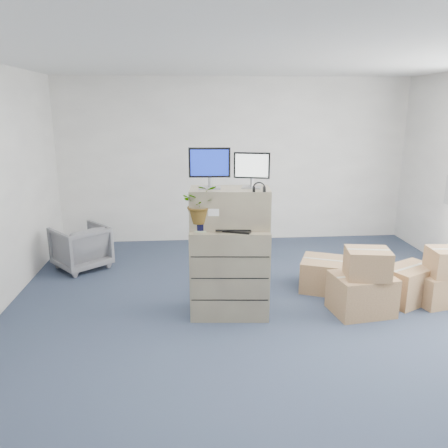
{
  "coord_description": "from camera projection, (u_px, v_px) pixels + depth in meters",
  "views": [
    {
      "loc": [
        -0.82,
        -4.01,
        2.3
      ],
      "look_at": [
        -0.45,
        0.4,
        1.12
      ],
      "focal_mm": 35.0,
      "sensor_mm": 36.0,
      "label": 1
    }
  ],
  "objects": [
    {
      "name": "ground",
      "position": [
        270.0,
        337.0,
        4.52
      ],
      "size": [
        7.0,
        7.0,
        0.0
      ],
      "primitive_type": "plane",
      "color": "#252F44",
      "rests_on": "ground"
    },
    {
      "name": "wall_back",
      "position": [
        235.0,
        161.0,
        7.53
      ],
      "size": [
        6.0,
        0.02,
        2.8
      ],
      "primitive_type": "cube",
      "color": "silver",
      "rests_on": "ground"
    },
    {
      "name": "filing_cabinet_lower",
      "position": [
        230.0,
        271.0,
        4.94
      ],
      "size": [
        0.91,
        0.6,
        1.01
      ],
      "primitive_type": "cube",
      "rotation": [
        0.0,
        0.0,
        -0.09
      ],
      "color": "#827259",
      "rests_on": "ground"
    },
    {
      "name": "filing_cabinet_upper",
      "position": [
        230.0,
        208.0,
        4.8
      ],
      "size": [
        0.9,
        0.51,
        0.43
      ],
      "primitive_type": "cube",
      "rotation": [
        0.0,
        0.0,
        -0.09
      ],
      "color": "#827259",
      "rests_on": "filing_cabinet_lower"
    },
    {
      "name": "monitor_left",
      "position": [
        210.0,
        166.0,
        4.66
      ],
      "size": [
        0.45,
        0.19,
        0.44
      ],
      "rotation": [
        0.0,
        0.0,
        -0.07
      ],
      "color": "#99999E",
      "rests_on": "filing_cabinet_upper"
    },
    {
      "name": "monitor_right",
      "position": [
        252.0,
        168.0,
        4.7
      ],
      "size": [
        0.38,
        0.2,
        0.39
      ],
      "rotation": [
        0.0,
        0.0,
        -0.27
      ],
      "color": "#99999E",
      "rests_on": "filing_cabinet_upper"
    },
    {
      "name": "headphones",
      "position": [
        259.0,
        188.0,
        4.55
      ],
      "size": [
        0.13,
        0.03,
        0.13
      ],
      "primitive_type": "torus",
      "rotation": [
        1.57,
        0.0,
        -0.09
      ],
      "color": "black",
      "rests_on": "filing_cabinet_upper"
    },
    {
      "name": "keyboard",
      "position": [
        232.0,
        230.0,
        4.69
      ],
      "size": [
        0.46,
        0.33,
        0.02
      ],
      "primitive_type": "cube",
      "rotation": [
        0.0,
        0.0,
        -0.4
      ],
      "color": "black",
      "rests_on": "filing_cabinet_lower"
    },
    {
      "name": "mouse",
      "position": [
        259.0,
        229.0,
        4.7
      ],
      "size": [
        0.1,
        0.08,
        0.03
      ],
      "primitive_type": "ellipsoid",
      "rotation": [
        0.0,
        0.0,
        -0.22
      ],
      "color": "silver",
      "rests_on": "filing_cabinet_lower"
    },
    {
      "name": "water_bottle",
      "position": [
        239.0,
        215.0,
        4.8
      ],
      "size": [
        0.08,
        0.08,
        0.27
      ],
      "primitive_type": "cylinder",
      "color": "#919599",
      "rests_on": "filing_cabinet_lower"
    },
    {
      "name": "phone_dock",
      "position": [
        223.0,
        223.0,
        4.86
      ],
      "size": [
        0.06,
        0.05,
        0.13
      ],
      "rotation": [
        0.0,
        0.0,
        -0.09
      ],
      "color": "silver",
      "rests_on": "filing_cabinet_lower"
    },
    {
      "name": "external_drive",
      "position": [
        262.0,
        223.0,
        4.91
      ],
      "size": [
        0.2,
        0.17,
        0.05
      ],
      "primitive_type": "cube",
      "rotation": [
        0.0,
        0.0,
        -0.22
      ],
      "color": "black",
      "rests_on": "filing_cabinet_lower"
    },
    {
      "name": "tissue_box",
      "position": [
        258.0,
        217.0,
        4.91
      ],
      "size": [
        0.21,
        0.11,
        0.08
      ],
      "primitive_type": "cube",
      "rotation": [
        0.0,
        0.0,
        0.04
      ],
      "color": "#44ADE9",
      "rests_on": "external_drive"
    },
    {
      "name": "potted_plant",
      "position": [
        200.0,
        209.0,
        4.66
      ],
      "size": [
        0.41,
        0.45,
        0.41
      ],
      "rotation": [
        0.0,
        0.0,
        -0.09
      ],
      "color": "#9FB390",
      "rests_on": "filing_cabinet_lower"
    },
    {
      "name": "office_chair",
      "position": [
        81.0,
        245.0,
        6.38
      ],
      "size": [
        0.93,
        0.93,
        0.7
      ],
      "primitive_type": "imported",
      "rotation": [
        0.0,
        0.0,
        3.85
      ],
      "color": "slate",
      "rests_on": "ground"
    },
    {
      "name": "cardboard_boxes",
      "position": [
        380.0,
        281.0,
        5.24
      ],
      "size": [
        1.9,
        1.36,
        0.78
      ],
      "color": "#8D6144",
      "rests_on": "ground"
    }
  ]
}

